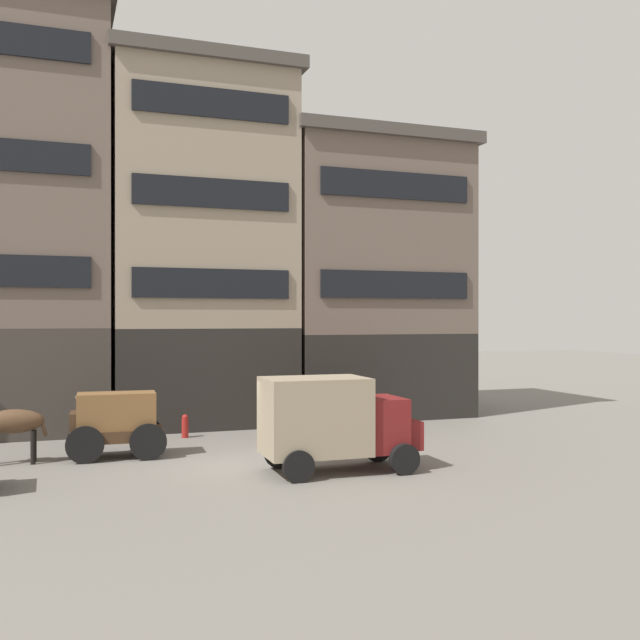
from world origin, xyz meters
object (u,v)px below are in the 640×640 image
at_px(sedan_dark, 347,410).
at_px(fire_hydrant_curbside, 185,426).
at_px(cargo_wagon, 115,420).
at_px(delivery_truck_near, 335,420).
at_px(pedestrian_officer, 79,416).
at_px(draft_horse, 10,421).

relative_size(sedan_dark, fire_hydrant_curbside, 4.54).
xyz_separation_m(sedan_dark, fire_hydrant_curbside, (-5.63, 1.43, -0.49)).
relative_size(cargo_wagon, fire_hydrant_curbside, 3.60).
xyz_separation_m(delivery_truck_near, pedestrian_officer, (-6.54, 6.82, -0.44)).
bearing_deg(delivery_truck_near, sedan_dark, 65.01).
bearing_deg(delivery_truck_near, cargo_wagon, 143.34).
distance_m(draft_horse, pedestrian_officer, 3.34).
relative_size(draft_horse, sedan_dark, 0.62).
bearing_deg(sedan_dark, pedestrian_officer, 173.38).
xyz_separation_m(draft_horse, sedan_dark, (11.20, 1.60, -0.36)).
distance_m(sedan_dark, fire_hydrant_curbside, 5.83).
relative_size(draft_horse, pedestrian_officer, 1.31).
bearing_deg(sedan_dark, draft_horse, -171.88).
xyz_separation_m(cargo_wagon, delivery_truck_near, (5.57, -4.15, 0.28)).
xyz_separation_m(sedan_dark, pedestrian_officer, (-9.22, 1.07, 0.07)).
xyz_separation_m(pedestrian_officer, fire_hydrant_curbside, (3.59, 0.36, -0.55)).
bearing_deg(pedestrian_officer, cargo_wagon, -70.06).
height_order(delivery_truck_near, pedestrian_officer, delivery_truck_near).
height_order(draft_horse, pedestrian_officer, draft_horse).
bearing_deg(pedestrian_officer, delivery_truck_near, -46.19).
bearing_deg(pedestrian_officer, draft_horse, -126.56).
height_order(sedan_dark, pedestrian_officer, sedan_dark).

